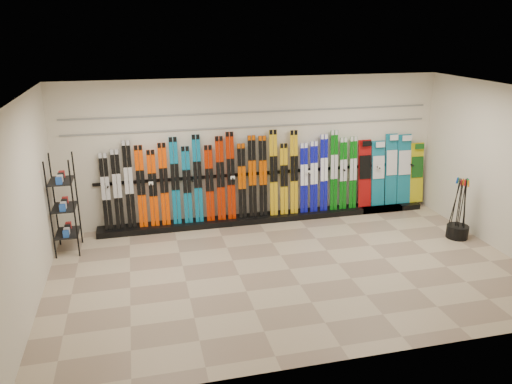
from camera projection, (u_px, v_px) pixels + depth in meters
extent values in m
plane|color=gray|center=(290.00, 269.00, 8.56)|extent=(8.00, 8.00, 0.00)
plane|color=beige|center=(255.00, 150.00, 10.38)|extent=(8.00, 0.00, 8.00)
plane|color=beige|center=(27.00, 207.00, 7.18)|extent=(0.00, 5.00, 5.00)
plane|color=beige|center=(504.00, 170.00, 8.98)|extent=(0.00, 5.00, 5.00)
plane|color=silver|center=(294.00, 93.00, 7.60)|extent=(8.00, 8.00, 0.00)
cube|color=black|center=(268.00, 217.00, 10.69)|extent=(8.00, 0.40, 0.12)
cube|color=black|center=(106.00, 192.00, 9.71)|extent=(0.17, 0.16, 1.54)
cube|color=black|center=(117.00, 190.00, 9.75)|extent=(0.17, 0.17, 1.59)
cube|color=black|center=(129.00, 185.00, 9.78)|extent=(0.17, 0.18, 1.75)
cube|color=#EE4200|center=(141.00, 187.00, 9.85)|extent=(0.17, 0.17, 1.65)
cube|color=#EE4200|center=(153.00, 188.00, 9.91)|extent=(0.17, 0.16, 1.54)
cube|color=#EE4200|center=(164.00, 184.00, 9.94)|extent=(0.17, 0.17, 1.67)
cube|color=#0A668C|center=(175.00, 181.00, 9.98)|extent=(0.17, 0.18, 1.77)
cube|color=#0A668C|center=(187.00, 185.00, 10.06)|extent=(0.17, 0.16, 1.58)
cube|color=#0A668C|center=(198.00, 179.00, 10.08)|extent=(0.17, 0.19, 1.80)
cube|color=#AE1E00|center=(209.00, 184.00, 10.16)|extent=(0.17, 0.16, 1.57)
cube|color=#AE1E00|center=(220.00, 179.00, 10.19)|extent=(0.17, 0.18, 1.74)
cube|color=#AE1E00|center=(231.00, 176.00, 10.23)|extent=(0.17, 0.19, 1.82)
cube|color=black|center=(242.00, 181.00, 10.31)|extent=(0.17, 0.16, 1.57)
cube|color=black|center=(252.00, 177.00, 10.35)|extent=(0.17, 0.18, 1.72)
cube|color=black|center=(263.00, 177.00, 10.40)|extent=(0.17, 0.18, 1.71)
cube|color=gold|center=(274.00, 173.00, 10.44)|extent=(0.17, 0.19, 1.82)
cube|color=gold|center=(284.00, 179.00, 10.52)|extent=(0.17, 0.16, 1.52)
cube|color=gold|center=(294.00, 173.00, 10.54)|extent=(0.17, 0.18, 1.79)
cube|color=#0C0FA1|center=(304.00, 178.00, 10.63)|extent=(0.17, 0.16, 1.50)
cube|color=#0C0FA1|center=(314.00, 177.00, 10.67)|extent=(0.17, 0.16, 1.53)
cube|color=#0C0FA1|center=(324.00, 173.00, 10.71)|extent=(0.17, 0.17, 1.67)
cube|color=#08600D|center=(334.00, 171.00, 10.75)|extent=(0.17, 0.18, 1.74)
cube|color=#08600D|center=(343.00, 174.00, 10.82)|extent=(0.17, 0.16, 1.57)
cube|color=#08600D|center=(353.00, 173.00, 10.87)|extent=(0.17, 0.17, 1.59)
cube|color=#990C0C|center=(365.00, 174.00, 11.00)|extent=(0.30, 0.23, 1.48)
cube|color=#14728C|center=(378.00, 173.00, 11.08)|extent=(0.31, 0.22, 1.44)
cube|color=#14728C|center=(391.00, 169.00, 11.13)|extent=(0.28, 0.24, 1.58)
cube|color=#14728C|center=(404.00, 169.00, 11.21)|extent=(0.33, 0.24, 1.55)
cube|color=gold|center=(417.00, 173.00, 11.30)|extent=(0.32, 0.21, 1.35)
cube|color=black|center=(64.00, 205.00, 8.99)|extent=(0.40, 0.60, 1.80)
cylinder|color=black|center=(457.00, 232.00, 9.79)|extent=(0.42, 0.42, 0.25)
cylinder|color=black|center=(461.00, 209.00, 9.60)|extent=(0.11, 0.09, 1.18)
cylinder|color=black|center=(460.00, 208.00, 9.68)|extent=(0.02, 0.02, 1.18)
cylinder|color=black|center=(454.00, 206.00, 9.75)|extent=(0.09, 0.16, 1.17)
cylinder|color=black|center=(464.00, 208.00, 9.65)|extent=(0.06, 0.10, 1.18)
cylinder|color=black|center=(458.00, 209.00, 9.60)|extent=(0.10, 0.14, 1.17)
cylinder|color=black|center=(465.00, 210.00, 9.55)|extent=(0.06, 0.12, 1.18)
cylinder|color=black|center=(464.00, 208.00, 9.66)|extent=(0.06, 0.14, 1.18)
cylinder|color=black|center=(454.00, 206.00, 9.76)|extent=(0.03, 0.12, 1.18)
cube|color=gray|center=(256.00, 127.00, 10.20)|extent=(7.60, 0.02, 0.03)
cube|color=gray|center=(256.00, 112.00, 10.10)|extent=(7.60, 0.02, 0.03)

